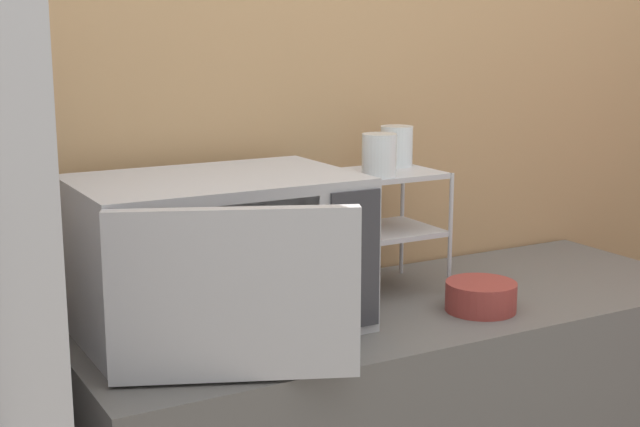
% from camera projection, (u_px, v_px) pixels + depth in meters
% --- Properties ---
extents(wall_back, '(8.00, 0.06, 2.60)m').
position_uv_depth(wall_back, '(336.00, 111.00, 2.22)').
color(wall_back, tan).
rests_on(wall_back, ground_plane).
extents(microwave, '(0.58, 0.57, 0.32)m').
position_uv_depth(microwave, '(218.00, 256.00, 1.81)').
color(microwave, '#ADADB2').
rests_on(microwave, counter).
extents(dish_rack, '(0.23, 0.21, 0.29)m').
position_uv_depth(dish_rack, '(388.00, 205.00, 2.09)').
color(dish_rack, '#B2B2B7').
rests_on(dish_rack, counter).
extents(glass_front_left, '(0.08, 0.08, 0.10)m').
position_uv_depth(glass_front_left, '(379.00, 155.00, 1.99)').
color(glass_front_left, silver).
rests_on(glass_front_left, dish_rack).
extents(glass_back_right, '(0.08, 0.08, 0.10)m').
position_uv_depth(glass_back_right, '(397.00, 146.00, 2.14)').
color(glass_back_right, silver).
rests_on(glass_back_right, dish_rack).
extents(bowl, '(0.16, 0.16, 0.07)m').
position_uv_depth(bowl, '(481.00, 297.00, 1.97)').
color(bowl, maroon).
rests_on(bowl, counter).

